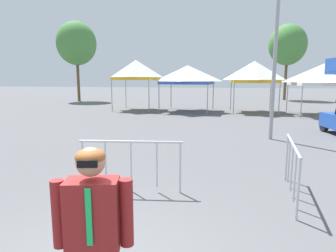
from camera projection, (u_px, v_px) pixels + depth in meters
canopy_tent_behind_center at (136, 70)px, 21.13m from camera, size 2.90×2.90×3.61m
canopy_tent_right_of_center at (188, 75)px, 20.17m from camera, size 3.57×3.57×3.18m
canopy_tent_behind_left at (254, 72)px, 19.67m from camera, size 3.13×3.13×3.45m
canopy_tent_behind_right at (324, 74)px, 18.11m from camera, size 3.72×3.72×3.21m
person_foreground at (94, 237)px, 2.37m from camera, size 0.63×0.33×1.78m
light_pole_near_lift at (277, 22)px, 10.52m from camera, size 0.36×0.36×7.53m
tree_behind_tents_right at (288, 45)px, 30.49m from camera, size 3.84×3.84×7.88m
tree_behind_tents_left at (76, 44)px, 28.79m from camera, size 3.86×3.86×7.83m
crowd_barrier_near_person at (131, 156)px, 5.90m from camera, size 2.09×0.34×1.08m
crowd_barrier_mid_lot at (292, 160)px, 5.63m from camera, size 0.24×2.10×1.08m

